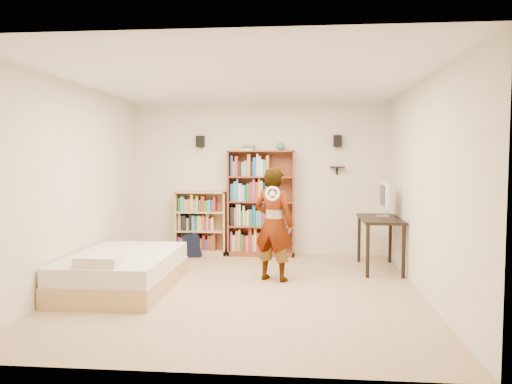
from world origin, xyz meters
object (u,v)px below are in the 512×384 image
tall_bookshelf (261,203)px  daybed (123,267)px  computer_desk (380,244)px  low_bookshelf (201,223)px  person (274,224)px

tall_bookshelf → daybed: (-1.62, -2.39, -0.63)m
computer_desk → low_bookshelf: bearing=162.4°
low_bookshelf → daybed: low_bookshelf is taller
low_bookshelf → daybed: (-0.56, -2.40, -0.27)m
computer_desk → daybed: computer_desk is taller
low_bookshelf → person: 2.26m
tall_bookshelf → daybed: size_ratio=0.93×
daybed → person: 2.10m
low_bookshelf → person: bearing=-51.8°
low_bookshelf → person: (1.39, -1.76, 0.23)m
tall_bookshelf → person: size_ratio=1.16×
tall_bookshelf → daybed: tall_bookshelf is taller
daybed → low_bookshelf: bearing=76.9°
computer_desk → daybed: size_ratio=0.60×
daybed → person: person is taller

